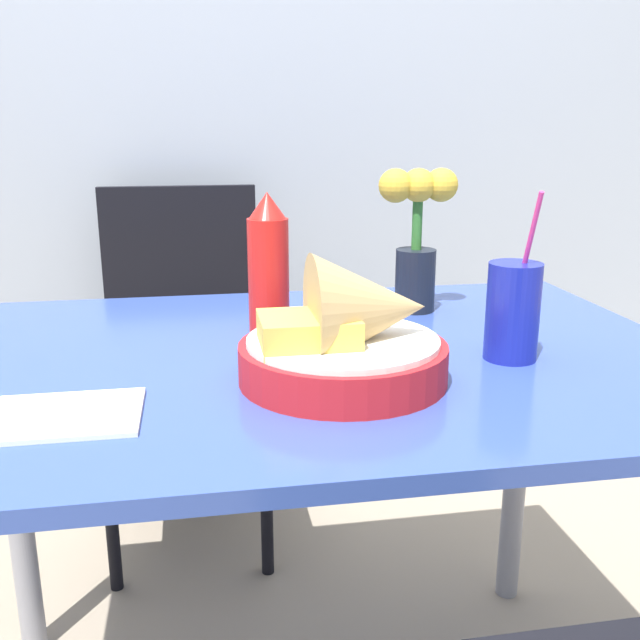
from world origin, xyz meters
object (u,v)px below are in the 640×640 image
object	(u,v)px
drink_cup	(513,314)
ketchup_bottle	(268,265)
chair_far_window	(184,337)
food_basket	(351,337)
flower_vase	(417,232)

from	to	relation	value
drink_cup	ketchup_bottle	bearing A→B (deg)	148.52
chair_far_window	drink_cup	xyz separation A→B (m)	(0.49, -0.88, 0.27)
food_basket	flower_vase	bearing A→B (deg)	60.38
drink_cup	food_basket	bearing A→B (deg)	-168.95
chair_far_window	drink_cup	bearing A→B (deg)	-61.06
flower_vase	ketchup_bottle	bearing A→B (deg)	-162.17
flower_vase	drink_cup	bearing A→B (deg)	-79.36
drink_cup	flower_vase	bearing A→B (deg)	100.64
chair_far_window	drink_cup	world-z (taller)	drink_cup
food_basket	drink_cup	world-z (taller)	drink_cup
chair_far_window	ketchup_bottle	size ratio (longest dim) A/B	4.00
ketchup_bottle	flower_vase	size ratio (longest dim) A/B	0.89
chair_far_window	ketchup_bottle	bearing A→B (deg)	-77.05
food_basket	chair_far_window	bearing A→B (deg)	104.42
chair_far_window	ketchup_bottle	world-z (taller)	ketchup_bottle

